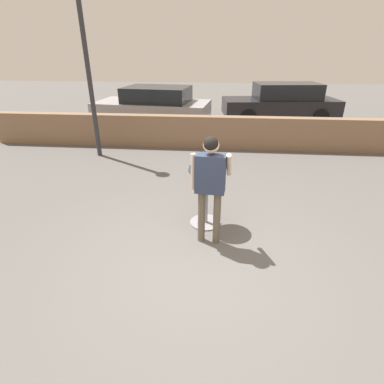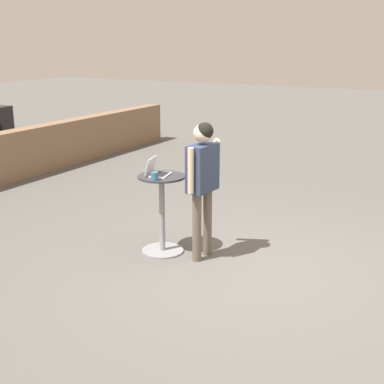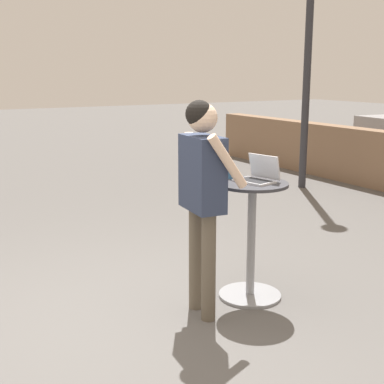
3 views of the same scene
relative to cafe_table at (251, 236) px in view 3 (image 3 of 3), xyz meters
name	(u,v)px [view 3 (image 3 of 3)]	position (x,y,z in m)	size (l,w,h in m)	color
ground_plane	(121,327)	(-0.03, -1.17, -0.54)	(50.00, 50.00, 0.00)	#5B5956
cafe_table	(251,236)	(0.00, 0.00, 0.00)	(0.59, 0.59, 1.00)	gray
laptop	(258,176)	(-0.01, 0.06, 0.51)	(0.36, 0.32, 0.22)	silver
coffee_mug	(232,173)	(-0.23, -0.05, 0.51)	(0.12, 0.09, 0.10)	#336084
standing_person	(202,181)	(0.08, -0.53, 0.54)	(0.59, 0.35, 1.68)	brown
street_lamp	(310,7)	(-3.18, 3.38, 2.32)	(0.32, 0.32, 4.44)	#2D2D33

